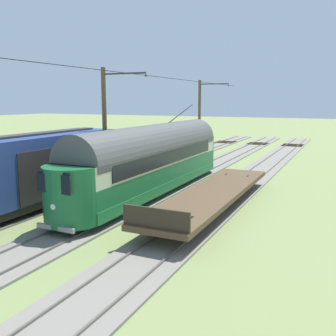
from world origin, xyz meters
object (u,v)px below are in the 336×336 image
Objects in this scene: vintage_streetcar at (153,158)px; spare_tie_stack at (55,178)px; catenary_pole_foreground at (200,118)px; track_end_bumper at (181,154)px; coach_far_siding at (14,173)px; catenary_pole_mid_near at (106,129)px; flatcar_adjacent at (212,194)px.

vintage_streetcar reaches higher than spare_tie_stack.
spare_tie_stack is at bearing 71.90° from catenary_pole_foreground.
catenary_pole_foreground is 4.28× the size of track_end_bumper.
coach_far_siding is 6.46m from catenary_pole_mid_near.
vintage_streetcar is at bearing 178.79° from spare_tie_stack.
flatcar_adjacent is 0.98× the size of coach_far_siding.
catenary_pole_foreground is (2.83, -15.83, 1.77)m from vintage_streetcar.
spare_tie_stack is at bearing -62.99° from coach_far_siding.
vintage_streetcar is at bearing -122.97° from coach_far_siding.
coach_far_siding is 8.04m from spare_tie_stack.
flatcar_adjacent is at bearing 171.17° from spare_tie_stack.
flatcar_adjacent is (-4.41, 1.75, -1.40)m from vintage_streetcar.
track_end_bumper is at bearing 35.59° from catenary_pole_foreground.
coach_far_siding reaches higher than track_end_bumper.
track_end_bumper is (4.41, -14.70, -1.86)m from vintage_streetcar.
catenary_pole_foreground is 3.21× the size of spare_tie_stack.
track_end_bumper is (0.00, -21.49, -1.77)m from coach_far_siding.
track_end_bumper is (8.82, -16.45, -0.46)m from flatcar_adjacent.
vintage_streetcar is 8.10m from coach_far_siding.
catenary_pole_foreground reaches higher than flatcar_adjacent.
track_end_bumper is at bearing -73.31° from vintage_streetcar.
track_end_bumper is at bearing -84.20° from catenary_pole_mid_near.
catenary_pole_mid_near is at bearing -7.39° from flatcar_adjacent.
vintage_streetcar is at bearing 100.15° from catenary_pole_foreground.
catenary_pole_mid_near is 4.28× the size of track_end_bumper.
spare_tie_stack is 1.33× the size of track_end_bumper.
catenary_pole_mid_near reaches higher than spare_tie_stack.
spare_tie_stack is at bearing -10.84° from catenary_pole_mid_near.
catenary_pole_foreground reaches higher than track_end_bumper.
flatcar_adjacent is 10.24m from coach_far_siding.
catenary_pole_foreground is 1.00× the size of catenary_pole_mid_near.
catenary_pole_mid_near is at bearing 169.16° from spare_tie_stack.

